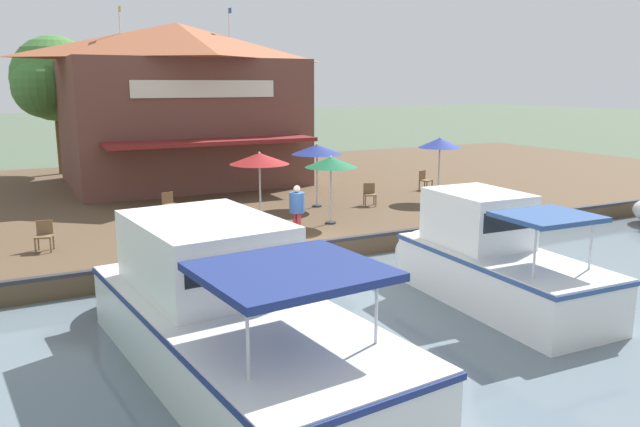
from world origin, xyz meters
name	(u,v)px	position (x,y,z in m)	size (l,w,h in m)	color
ground_plane	(302,267)	(0.00, 0.00, 0.00)	(220.00, 220.00, 0.00)	#4C5B47
quay_deck	(194,197)	(-11.00, 0.00, 0.30)	(22.00, 56.00, 0.60)	brown
quay_edge_fender	(301,245)	(-0.10, 0.00, 0.65)	(0.20, 50.40, 0.10)	#2D2D33
waterfront_restaurant	(180,103)	(-13.59, 0.28, 4.32)	(9.91, 10.55, 8.11)	brown
patio_umbrella_by_entrance	(331,162)	(-2.36, 2.21, 2.66)	(1.73, 1.73, 2.28)	#B7B7B7
patio_umbrella_mid_patio_left	(259,159)	(-2.98, -0.06, 2.84)	(1.93, 1.93, 2.47)	#B7B7B7
patio_umbrella_mid_patio_right	(317,150)	(-5.16, 3.14, 2.78)	(1.92, 1.92, 2.41)	#B7B7B7
patio_umbrella_back_row	(440,143)	(-4.19, 8.14, 2.89)	(1.73, 1.73, 2.53)	#B7B7B7
cafe_chair_beside_entrance	(170,203)	(-6.01, -2.29, 1.08)	(0.55, 0.55, 0.85)	brown
cafe_chair_mid_patio	(370,193)	(-4.46, 5.05, 1.08)	(0.57, 0.57, 0.85)	brown
cafe_chair_facing_river	(212,212)	(-3.88, -1.42, 1.08)	(0.50, 0.50, 0.85)	brown
cafe_chair_far_corner_seat	(425,179)	(-6.39, 9.10, 1.08)	(0.55, 0.55, 0.85)	brown
cafe_chair_under_first_umbrella	(486,195)	(-2.11, 8.76, 1.08)	(0.59, 0.59, 0.85)	brown
cafe_chair_back_row_seat	(44,234)	(-3.01, -6.57, 1.08)	(0.54, 0.54, 0.85)	brown
person_mid_patio	(297,205)	(-1.10, 0.37, 1.60)	(0.46, 0.46, 1.61)	#B23338
motorboat_second_along	(483,260)	(4.48, 2.73, 1.01)	(6.48, 2.47, 2.57)	white
motorboat_mid_row	(216,308)	(4.72, -4.11, 1.03)	(9.56, 3.89, 2.62)	white
tree_downstream_bank	(52,81)	(-19.00, -4.73, 5.33)	(4.48, 4.27, 6.99)	brown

